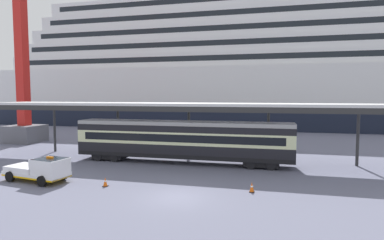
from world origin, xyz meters
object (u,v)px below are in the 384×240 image
Objects in this scene: dockside_crane at (24,31)px; traffic_cone_near at (105,182)px; service_truck at (41,169)px; train_carriage at (182,140)px; traffic_cone_mid at (252,187)px; cruise_ship at (271,69)px.

traffic_cone_near is at bearing -38.98° from dockside_crane.
service_truck is 5.46m from traffic_cone_near.
service_truck is at bearing 179.80° from traffic_cone_near.
traffic_cone_mid is at bearing -48.12° from train_carriage.
service_truck is 0.11× the size of dockside_crane.
traffic_cone_near is at bearing -0.20° from service_truck.
traffic_cone_mid is at bearing -91.10° from cruise_ship.
cruise_ship is 55.54m from service_truck.
dockside_crane reaches higher than traffic_cone_near.
dockside_crane is at bearing 161.55° from train_carriage.
traffic_cone_near is (5.42, -0.02, -0.65)m from service_truck.
cruise_ship is 175.51× the size of traffic_cone_near.
service_truck is 27.89m from dockside_crane.
train_carriage reaches higher than traffic_cone_near.
cruise_ship is 171.68× the size of traffic_cone_mid.
cruise_ship is at bearing 77.54° from traffic_cone_near.
dockside_crane reaches higher than service_truck.
service_truck reaches higher than traffic_cone_mid.
dockside_crane is (-16.18, 17.46, 14.54)m from service_truck.
cruise_ship is 51.98m from traffic_cone_mid.
cruise_ship is at bearing 46.04° from dockside_crane.
train_carriage is at bearing -18.45° from dockside_crane.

